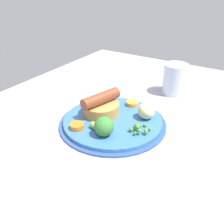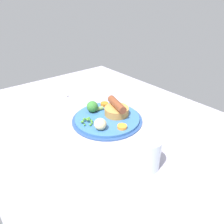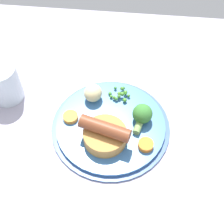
{
  "view_description": "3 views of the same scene",
  "coord_description": "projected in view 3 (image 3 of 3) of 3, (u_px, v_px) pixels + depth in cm",
  "views": [
    {
      "loc": [
        -42.9,
        -26.62,
        35.74
      ],
      "look_at": [
        1.3,
        0.92,
        6.2
      ],
      "focal_mm": 40.0,
      "sensor_mm": 36.0,
      "label": 1
    },
    {
      "loc": [
        51.0,
        -38.01,
        42.56
      ],
      "look_at": [
        2.21,
        2.06,
        6.39
      ],
      "focal_mm": 32.0,
      "sensor_mm": 36.0,
      "label": 2
    },
    {
      "loc": [
        -2.96,
        37.48,
        61.19
      ],
      "look_at": [
        0.98,
        -0.52,
        7.37
      ],
      "focal_mm": 50.0,
      "sensor_mm": 36.0,
      "label": 3
    }
  ],
  "objects": [
    {
      "name": "dining_table",
      "position": [
        116.0,
        129.0,
        0.7
      ],
      "size": [
        110.0,
        80.0,
        3.0
      ],
      "primitive_type": "cube",
      "color": "#9E99AD",
      "rests_on": "ground"
    },
    {
      "name": "dinner_plate",
      "position": [
        111.0,
        126.0,
        0.68
      ],
      "size": [
        25.96,
        25.96,
        1.4
      ],
      "color": "#2D4C84",
      "rests_on": "dining_table"
    },
    {
      "name": "sausage_pudding",
      "position": [
        105.0,
        134.0,
        0.64
      ],
      "size": [
        10.89,
        9.07,
        5.64
      ],
      "rotation": [
        0.0,
        0.0,
        2.87
      ],
      "color": "#BC8442",
      "rests_on": "dinner_plate"
    },
    {
      "name": "pea_pile",
      "position": [
        120.0,
        94.0,
        0.71
      ],
      "size": [
        5.13,
        4.28,
        1.71
      ],
      "color": "#43862D",
      "rests_on": "dinner_plate"
    },
    {
      "name": "broccoli_floret_near",
      "position": [
        142.0,
        115.0,
        0.67
      ],
      "size": [
        4.35,
        6.45,
        4.35
      ],
      "rotation": [
        0.0,
        0.0,
        4.45
      ],
      "color": "#387A33",
      "rests_on": "dinner_plate"
    },
    {
      "name": "potato_chunk_0",
      "position": [
        93.0,
        93.0,
        0.7
      ],
      "size": [
        5.69,
        5.73,
        3.98
      ],
      "primitive_type": "ellipsoid",
      "rotation": [
        0.0,
        0.0,
        4.11
      ],
      "color": "beige",
      "rests_on": "dinner_plate"
    },
    {
      "name": "carrot_slice_0",
      "position": [
        71.0,
        115.0,
        0.68
      ],
      "size": [
        4.4,
        4.4,
        1.02
      ],
      "primitive_type": "cylinder",
      "rotation": [
        0.0,
        0.0,
        2.03
      ],
      "color": "orange",
      "rests_on": "dinner_plate"
    },
    {
      "name": "carrot_slice_4",
      "position": [
        146.0,
        145.0,
        0.64
      ],
      "size": [
        3.55,
        3.55,
        1.19
      ],
      "primitive_type": "cylinder",
      "rotation": [
        0.0,
        0.0,
        4.6
      ],
      "color": "orange",
      "rests_on": "dinner_plate"
    },
    {
      "name": "drinking_glass",
      "position": [
        4.0,
        83.0,
        0.7
      ],
      "size": [
        7.2,
        7.2,
        9.16
      ],
      "primitive_type": "cylinder",
      "color": "silver",
      "rests_on": "dining_table"
    }
  ]
}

